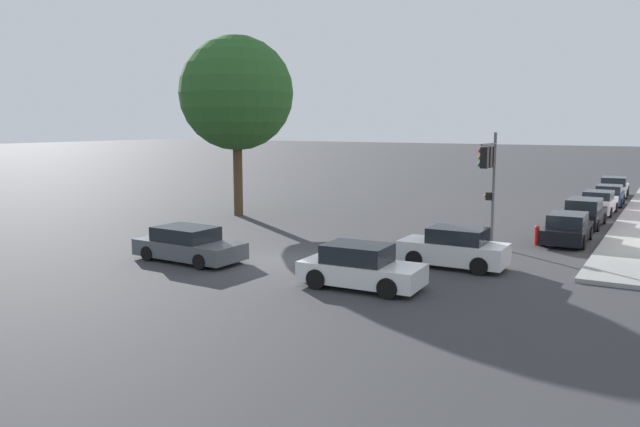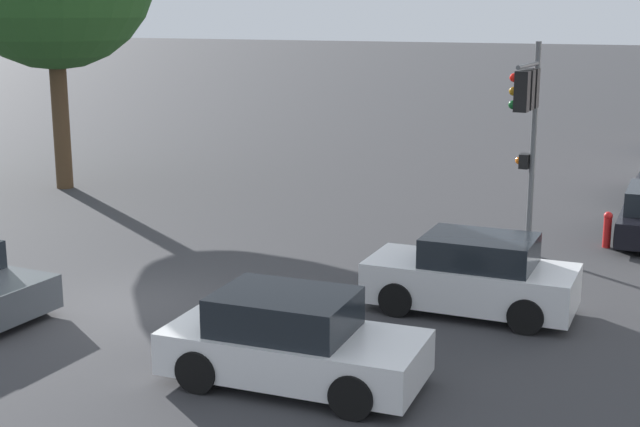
{
  "view_description": "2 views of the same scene",
  "coord_description": "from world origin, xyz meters",
  "views": [
    {
      "loc": [
        13.73,
        -20.6,
        5.5
      ],
      "look_at": [
        0.83,
        1.56,
        1.8
      ],
      "focal_mm": 35.0,
      "sensor_mm": 36.0,
      "label": 1
    },
    {
      "loc": [
        10.39,
        -14.17,
        5.82
      ],
      "look_at": [
        2.61,
        3.41,
        1.43
      ],
      "focal_mm": 50.0,
      "sensor_mm": 36.0,
      "label": 2
    }
  ],
  "objects": [
    {
      "name": "crossing_car_0",
      "position": [
        6.35,
        2.37,
        0.73
      ],
      "size": [
        4.06,
        1.92,
        1.55
      ],
      "rotation": [
        0.0,
        0.0,
        3.15
      ],
      "color": "silver",
      "rests_on": "ground_plane"
    },
    {
      "name": "fire_hydrant",
      "position": [
        8.22,
        8.55,
        0.49
      ],
      "size": [
        0.22,
        0.22,
        0.92
      ],
      "color": "red",
      "rests_on": "ground_plane"
    },
    {
      "name": "ground_plane",
      "position": [
        0.0,
        0.0,
        0.0
      ],
      "size": [
        300.0,
        300.0,
        0.0
      ],
      "primitive_type": "plane",
      "color": "#333335"
    },
    {
      "name": "crossing_car_1",
      "position": [
        4.59,
        -2.19,
        0.7
      ],
      "size": [
        4.19,
        2.09,
        1.49
      ],
      "rotation": [
        0.0,
        0.0,
        0.04
      ],
      "color": "silver",
      "rests_on": "ground_plane"
    },
    {
      "name": "traffic_signal",
      "position": [
        6.45,
        6.46,
        3.64
      ],
      "size": [
        0.55,
        2.11,
        5.12
      ],
      "rotation": [
        0.0,
        0.0,
        3.11
      ],
      "color": "#515456",
      "rests_on": "ground_plane"
    }
  ]
}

